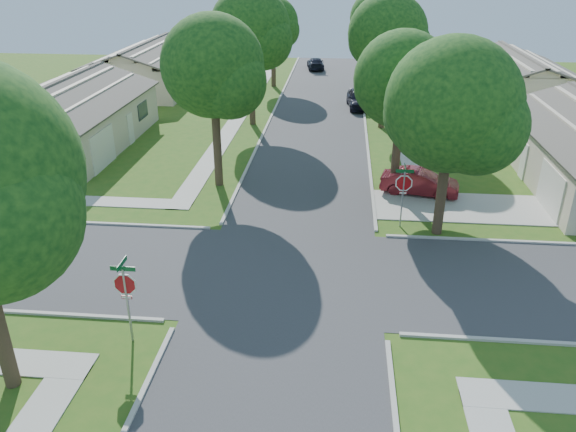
% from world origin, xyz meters
% --- Properties ---
extents(ground, '(100.00, 100.00, 0.00)m').
position_xyz_m(ground, '(0.00, 0.00, 0.00)').
color(ground, '#2F5918').
rests_on(ground, ground).
extents(road_ns, '(7.00, 100.00, 0.02)m').
position_xyz_m(road_ns, '(0.00, 0.00, 0.00)').
color(road_ns, '#333335').
rests_on(road_ns, ground).
extents(sidewalk_ne, '(1.20, 40.00, 0.04)m').
position_xyz_m(sidewalk_ne, '(6.10, 26.00, 0.02)').
color(sidewalk_ne, '#9E9B91').
rests_on(sidewalk_ne, ground).
extents(sidewalk_nw, '(1.20, 40.00, 0.04)m').
position_xyz_m(sidewalk_nw, '(-6.10, 26.00, 0.02)').
color(sidewalk_nw, '#9E9B91').
rests_on(sidewalk_nw, ground).
extents(driveway, '(8.80, 3.60, 0.05)m').
position_xyz_m(driveway, '(7.90, 7.10, 0.03)').
color(driveway, '#9E9B91').
rests_on(driveway, ground).
extents(stop_sign_sw, '(1.05, 0.80, 2.98)m').
position_xyz_m(stop_sign_sw, '(-4.70, -4.70, 2.03)').
color(stop_sign_sw, gray).
rests_on(stop_sign_sw, ground).
extents(stop_sign_ne, '(1.05, 0.80, 2.98)m').
position_xyz_m(stop_sign_ne, '(4.70, 4.70, 2.03)').
color(stop_sign_ne, gray).
rests_on(stop_sign_ne, ground).
extents(tree_e_near, '(4.97, 4.80, 8.28)m').
position_xyz_m(tree_e_near, '(4.75, 9.01, 5.64)').
color(tree_e_near, '#38281C').
rests_on(tree_e_near, ground).
extents(tree_e_mid, '(5.59, 5.40, 9.21)m').
position_xyz_m(tree_e_mid, '(4.76, 21.01, 6.25)').
color(tree_e_mid, '#38281C').
rests_on(tree_e_mid, ground).
extents(tree_e_far, '(5.17, 5.00, 8.72)m').
position_xyz_m(tree_e_far, '(4.75, 34.01, 5.98)').
color(tree_e_far, '#38281C').
rests_on(tree_e_far, ground).
extents(tree_w_near, '(5.38, 5.20, 8.97)m').
position_xyz_m(tree_w_near, '(-4.64, 9.01, 6.12)').
color(tree_w_near, '#38281C').
rests_on(tree_w_near, ground).
extents(tree_w_mid, '(5.80, 5.60, 9.56)m').
position_xyz_m(tree_w_mid, '(-4.64, 21.01, 6.49)').
color(tree_w_mid, '#38281C').
rests_on(tree_w_mid, ground).
extents(tree_w_far, '(4.76, 4.60, 8.04)m').
position_xyz_m(tree_w_far, '(-4.65, 34.01, 5.51)').
color(tree_w_far, '#38281C').
rests_on(tree_w_far, ground).
extents(tree_ne_corner, '(5.80, 5.60, 8.66)m').
position_xyz_m(tree_ne_corner, '(6.36, 4.21, 5.59)').
color(tree_ne_corner, '#38281C').
rests_on(tree_ne_corner, ground).
extents(house_ne_far, '(8.42, 13.60, 4.23)m').
position_xyz_m(house_ne_far, '(15.99, 29.00, 1.52)').
color(house_ne_far, '#C3B29A').
rests_on(house_ne_far, ground).
extents(house_nw_near, '(8.42, 13.60, 4.23)m').
position_xyz_m(house_nw_near, '(-15.99, 15.00, 1.52)').
color(house_nw_near, '#C3B29A').
rests_on(house_nw_near, ground).
extents(house_nw_far, '(8.42, 13.60, 4.23)m').
position_xyz_m(house_nw_far, '(-15.99, 32.00, 1.52)').
color(house_nw_far, '#C3B29A').
rests_on(house_nw_far, ground).
extents(car_driveway, '(4.19, 2.19, 1.31)m').
position_xyz_m(car_driveway, '(6.00, 8.70, 0.66)').
color(car_driveway, '#5C1318').
rests_on(car_driveway, ground).
extents(car_curb_east, '(2.25, 4.67, 1.54)m').
position_xyz_m(car_curb_east, '(3.20, 26.57, 0.77)').
color(car_curb_east, black).
rests_on(car_curb_east, ground).
extents(car_curb_west, '(2.16, 4.32, 1.20)m').
position_xyz_m(car_curb_west, '(-1.20, 42.97, 0.60)').
color(car_curb_west, black).
rests_on(car_curb_west, ground).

